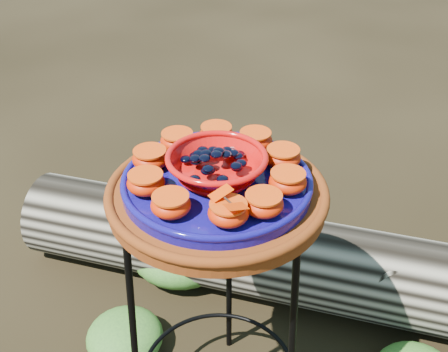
# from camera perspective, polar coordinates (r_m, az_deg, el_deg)

# --- Properties ---
(plant_stand) EXTENTS (0.44, 0.44, 0.70)m
(plant_stand) POSITION_cam_1_polar(r_m,az_deg,el_deg) (1.40, -0.61, -14.39)
(plant_stand) COLOR black
(plant_stand) RESTS_ON ground
(terracotta_saucer) EXTENTS (0.45, 0.45, 0.04)m
(terracotta_saucer) POSITION_cam_1_polar(r_m,az_deg,el_deg) (1.15, -0.71, -2.04)
(terracotta_saucer) COLOR #5D2B09
(terracotta_saucer) RESTS_ON plant_stand
(cobalt_plate) EXTENTS (0.38, 0.38, 0.03)m
(cobalt_plate) POSITION_cam_1_polar(r_m,az_deg,el_deg) (1.14, -0.73, -0.77)
(cobalt_plate) COLOR #09073F
(cobalt_plate) RESTS_ON terracotta_saucer
(red_bowl) EXTENTS (0.19, 0.19, 0.05)m
(red_bowl) POSITION_cam_1_polar(r_m,az_deg,el_deg) (1.11, -0.74, 0.90)
(red_bowl) COLOR red
(red_bowl) RESTS_ON cobalt_plate
(glass_gems) EXTENTS (0.15, 0.15, 0.03)m
(glass_gems) POSITION_cam_1_polar(r_m,az_deg,el_deg) (1.09, -0.75, 2.64)
(glass_gems) COLOR black
(glass_gems) RESTS_ON red_bowl
(orange_half_0) EXTENTS (0.07, 0.07, 0.04)m
(orange_half_0) POSITION_cam_1_polar(r_m,az_deg,el_deg) (1.00, 0.45, -3.78)
(orange_half_0) COLOR #B50900
(orange_half_0) RESTS_ON cobalt_plate
(orange_half_1) EXTENTS (0.07, 0.07, 0.04)m
(orange_half_1) POSITION_cam_1_polar(r_m,az_deg,el_deg) (1.03, 4.03, -2.85)
(orange_half_1) COLOR #B50900
(orange_half_1) RESTS_ON cobalt_plate
(orange_half_2) EXTENTS (0.07, 0.07, 0.04)m
(orange_half_2) POSITION_cam_1_polar(r_m,az_deg,el_deg) (1.09, 6.48, -0.57)
(orange_half_2) COLOR #B50900
(orange_half_2) RESTS_ON cobalt_plate
(orange_half_3) EXTENTS (0.07, 0.07, 0.04)m
(orange_half_3) POSITION_cam_1_polar(r_m,az_deg,el_deg) (1.16, 5.99, 1.89)
(orange_half_3) COLOR #B50900
(orange_half_3) RESTS_ON cobalt_plate
(orange_half_4) EXTENTS (0.07, 0.07, 0.04)m
(orange_half_4) POSITION_cam_1_polar(r_m,az_deg,el_deg) (1.22, 3.20, 3.64)
(orange_half_4) COLOR #B50900
(orange_half_4) RESTS_ON cobalt_plate
(orange_half_5) EXTENTS (0.07, 0.07, 0.04)m
(orange_half_5) POSITION_cam_1_polar(r_m,az_deg,el_deg) (1.24, -0.78, 4.24)
(orange_half_5) COLOR #B50900
(orange_half_5) RESTS_ON cobalt_plate
(orange_half_6) EXTENTS (0.07, 0.07, 0.04)m
(orange_half_6) POSITION_cam_1_polar(r_m,az_deg,el_deg) (1.22, -4.75, 3.56)
(orange_half_6) COLOR #B50900
(orange_half_6) RESTS_ON cobalt_plate
(orange_half_7) EXTENTS (0.07, 0.07, 0.04)m
(orange_half_7) POSITION_cam_1_polar(r_m,az_deg,el_deg) (1.16, -7.50, 1.76)
(orange_half_7) COLOR #B50900
(orange_half_7) RESTS_ON cobalt_plate
(orange_half_8) EXTENTS (0.07, 0.07, 0.04)m
(orange_half_8) POSITION_cam_1_polar(r_m,az_deg,el_deg) (1.09, -7.93, -0.70)
(orange_half_8) COLOR #B50900
(orange_half_8) RESTS_ON cobalt_plate
(orange_half_9) EXTENTS (0.07, 0.07, 0.04)m
(orange_half_9) POSITION_cam_1_polar(r_m,az_deg,el_deg) (1.03, -5.42, -2.94)
(orange_half_9) COLOR #B50900
(orange_half_9) RESTS_ON cobalt_plate
(butterfly) EXTENTS (0.10, 0.10, 0.02)m
(butterfly) POSITION_cam_1_polar(r_m,az_deg,el_deg) (0.98, 0.45, -2.46)
(butterfly) COLOR #E03301
(butterfly) RESTS_ON orange_half_0
(driftwood_log) EXTENTS (1.58, 0.64, 0.29)m
(driftwood_log) POSITION_cam_1_polar(r_m,az_deg,el_deg) (1.89, 2.40, -7.66)
(driftwood_log) COLOR black
(driftwood_log) RESTS_ON ground
(foliage_left) EXTENTS (0.23, 0.23, 0.12)m
(foliage_left) POSITION_cam_1_polar(r_m,az_deg,el_deg) (1.78, -10.06, -15.67)
(foliage_left) COLOR #2C531F
(foliage_left) RESTS_ON ground
(foliage_back) EXTENTS (0.35, 0.35, 0.18)m
(foliage_back) POSITION_cam_1_polar(r_m,az_deg,el_deg) (1.99, -4.34, -7.34)
(foliage_back) COLOR #2C531F
(foliage_back) RESTS_ON ground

